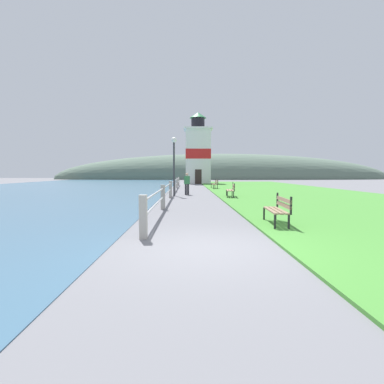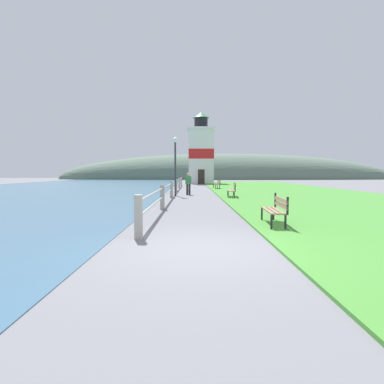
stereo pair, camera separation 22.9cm
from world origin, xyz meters
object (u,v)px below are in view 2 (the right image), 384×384
at_px(park_bench_far, 216,183).
at_px(park_bench_midway, 231,189).
at_px(park_bench_near, 275,208).
at_px(person_strolling, 187,183).
at_px(lamp_post, 174,155).
at_px(lighthouse, 200,153).

bearing_deg(park_bench_far, park_bench_midway, 88.48).
bearing_deg(park_bench_near, person_strolling, -73.38).
bearing_deg(park_bench_midway, lamp_post, -17.50).
bearing_deg(lighthouse, park_bench_far, -85.31).
bearing_deg(lighthouse, lamp_post, -96.10).
relative_size(lighthouse, person_strolling, 6.46).
bearing_deg(lighthouse, park_bench_near, -87.99).
distance_m(park_bench_near, person_strolling, 12.68).
height_order(lighthouse, lamp_post, lighthouse).
xyz_separation_m(park_bench_midway, lighthouse, (-1.26, 24.17, 3.85)).
bearing_deg(park_bench_far, person_strolling, 68.27).
bearing_deg(lighthouse, person_strolling, -94.03).
xyz_separation_m(park_bench_far, lamp_post, (-3.58, -8.37, 2.20)).
relative_size(park_bench_midway, lamp_post, 0.48).
xyz_separation_m(park_bench_far, person_strolling, (-2.70, -7.57, 0.31)).
distance_m(park_bench_near, park_bench_far, 19.95).
height_order(park_bench_midway, lamp_post, lamp_post).
xyz_separation_m(lighthouse, lamp_post, (-2.41, -22.58, -1.66)).
distance_m(park_bench_midway, lamp_post, 4.57).
relative_size(park_bench_near, park_bench_midway, 0.88).
height_order(lighthouse, person_strolling, lighthouse).
bearing_deg(park_bench_near, park_bench_midway, -86.21).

